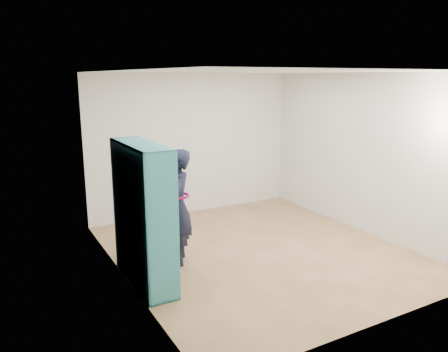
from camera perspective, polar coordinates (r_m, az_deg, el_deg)
floor at (r=6.61m, az=4.60°, el=-9.71°), size 4.50×4.50×0.00m
ceiling at (r=6.11m, az=5.04°, el=13.45°), size 4.50×4.50×0.00m
wall_left at (r=5.40m, az=-13.13°, el=-0.67°), size 0.02×4.50×2.60m
wall_right at (r=7.51m, az=17.62°, el=2.81°), size 0.02×4.50×2.60m
wall_back at (r=8.16m, az=-4.01°, el=4.15°), size 4.00×0.02×2.60m
wall_front at (r=4.59m, az=20.63°, el=-3.55°), size 4.00×0.02×2.60m
bookshelf at (r=5.44m, az=-10.76°, el=-5.20°), size 0.39×1.32×1.76m
person at (r=5.98m, az=-6.08°, el=-4.06°), size 0.59×0.69×1.59m
smartphone at (r=6.05m, az=-7.54°, el=-2.89°), size 0.04×0.10×0.14m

